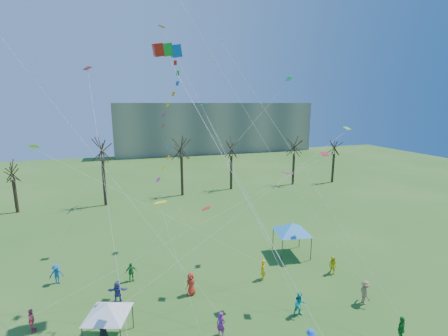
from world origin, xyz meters
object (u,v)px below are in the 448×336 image
object	(u,v)px
distant_building	(214,127)
big_box_kite	(173,123)
canopy_tent_white	(108,309)
canopy_tent_blue	(292,228)

from	to	relation	value
distant_building	big_box_kite	distance (m)	77.63
distant_building	big_box_kite	bearing A→B (deg)	-107.72
distant_building	canopy_tent_white	bearing A→B (deg)	-110.44
big_box_kite	canopy_tent_blue	xyz separation A→B (m)	(12.05, 4.42, -10.78)
canopy_tent_blue	big_box_kite	bearing A→B (deg)	-159.87
big_box_kite	canopy_tent_blue	world-z (taller)	big_box_kite
distant_building	big_box_kite	xyz separation A→B (m)	(-23.55, -73.72, 6.10)
canopy_tent_blue	canopy_tent_white	bearing A→B (deg)	-157.78
distant_building	canopy_tent_blue	size ratio (longest dim) A/B	13.65
canopy_tent_white	big_box_kite	bearing A→B (deg)	27.16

